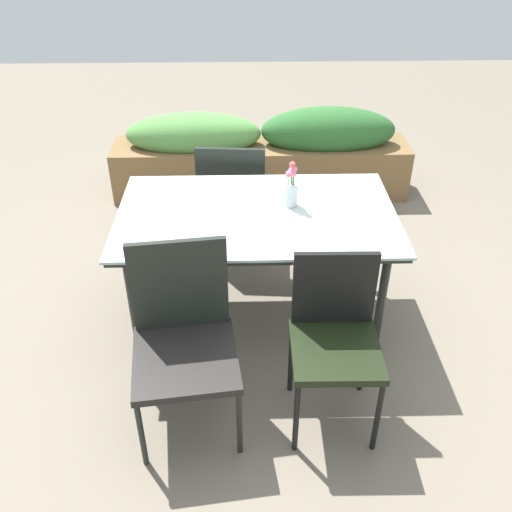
{
  "coord_description": "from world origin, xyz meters",
  "views": [
    {
      "loc": [
        -0.07,
        -2.77,
        2.36
      ],
      "look_at": [
        -0.0,
        0.03,
        0.45
      ],
      "focal_mm": 39.23,
      "sensor_mm": 36.0,
      "label": 1
    }
  ],
  "objects_px": {
    "dining_table": "(256,221)",
    "flower_vase": "(291,190)",
    "chair_near_left": "(183,332)",
    "planter_box": "(262,154)",
    "chair_far_side": "(233,190)",
    "chair_near_right": "(335,332)"
  },
  "relations": [
    {
      "from": "planter_box",
      "to": "chair_far_side",
      "type": "bearing_deg",
      "value": -104.43
    },
    {
      "from": "chair_near_left",
      "to": "planter_box",
      "type": "relative_size",
      "value": 0.38
    },
    {
      "from": "chair_near_right",
      "to": "chair_near_left",
      "type": "bearing_deg",
      "value": -0.69
    },
    {
      "from": "dining_table",
      "to": "chair_far_side",
      "type": "height_order",
      "value": "chair_far_side"
    },
    {
      "from": "dining_table",
      "to": "flower_vase",
      "type": "bearing_deg",
      "value": 20.01
    },
    {
      "from": "flower_vase",
      "to": "planter_box",
      "type": "relative_size",
      "value": 0.11
    },
    {
      "from": "chair_near_right",
      "to": "planter_box",
      "type": "xyz_separation_m",
      "value": [
        -0.26,
        2.49,
        -0.17
      ]
    },
    {
      "from": "dining_table",
      "to": "chair_near_left",
      "type": "height_order",
      "value": "chair_near_left"
    },
    {
      "from": "flower_vase",
      "to": "planter_box",
      "type": "height_order",
      "value": "flower_vase"
    },
    {
      "from": "chair_near_right",
      "to": "flower_vase",
      "type": "bearing_deg",
      "value": -78.92
    },
    {
      "from": "chair_far_side",
      "to": "planter_box",
      "type": "height_order",
      "value": "chair_far_side"
    },
    {
      "from": "chair_far_side",
      "to": "chair_near_left",
      "type": "relative_size",
      "value": 0.92
    },
    {
      "from": "chair_far_side",
      "to": "flower_vase",
      "type": "height_order",
      "value": "flower_vase"
    },
    {
      "from": "chair_near_left",
      "to": "planter_box",
      "type": "bearing_deg",
      "value": -107.82
    },
    {
      "from": "dining_table",
      "to": "chair_near_left",
      "type": "relative_size",
      "value": 1.66
    },
    {
      "from": "dining_table",
      "to": "chair_near_right",
      "type": "bearing_deg",
      "value": -65.07
    },
    {
      "from": "dining_table",
      "to": "planter_box",
      "type": "xyz_separation_m",
      "value": [
        0.1,
        1.71,
        -0.34
      ]
    },
    {
      "from": "flower_vase",
      "to": "planter_box",
      "type": "distance_m",
      "value": 1.72
    },
    {
      "from": "chair_near_left",
      "to": "flower_vase",
      "type": "distance_m",
      "value": 1.07
    },
    {
      "from": "chair_far_side",
      "to": "flower_vase",
      "type": "xyz_separation_m",
      "value": [
        0.35,
        -0.69,
        0.36
      ]
    },
    {
      "from": "chair_far_side",
      "to": "chair_near_right",
      "type": "relative_size",
      "value": 0.98
    },
    {
      "from": "chair_near_left",
      "to": "chair_near_right",
      "type": "distance_m",
      "value": 0.73
    }
  ]
}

